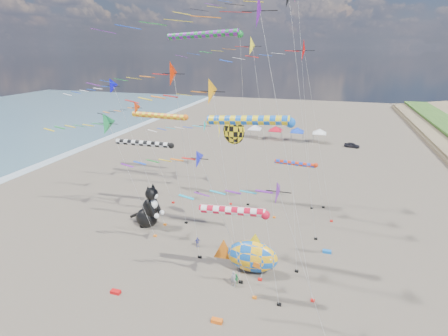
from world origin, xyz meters
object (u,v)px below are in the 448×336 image
person_adult (233,279)px  child_green (236,279)px  parked_car (352,145)px  fish_inflatable (252,256)px  cat_inflatable (148,205)px  child_blue (197,242)px

person_adult → child_green: 0.50m
child_green → parked_car: 53.86m
person_adult → child_green: person_adult is taller
fish_inflatable → person_adult: (-1.12, -2.53, -1.05)m
cat_inflatable → fish_inflatable: cat_inflatable is taller
parked_car → person_adult: bearing=178.9°
child_green → parked_car: parked_car is taller
cat_inflatable → child_green: cat_inflatable is taller
cat_inflatable → child_blue: bearing=-10.9°
child_blue → cat_inflatable: bearing=122.5°
child_green → child_blue: 7.58m
cat_inflatable → child_green: bearing=-20.7°
fish_inflatable → parked_car: fish_inflatable is taller
cat_inflatable → fish_inflatable: bearing=-11.9°
fish_inflatable → child_green: (-0.94, -2.14, -1.30)m
fish_inflatable → child_green: 2.68m
cat_inflatable → parked_car: cat_inflatable is taller
fish_inflatable → parked_car: 51.58m
fish_inflatable → parked_car: (11.40, 50.29, -1.27)m
fish_inflatable → child_blue: bearing=157.0°
child_blue → parked_car: 50.79m
person_adult → child_blue: 7.71m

